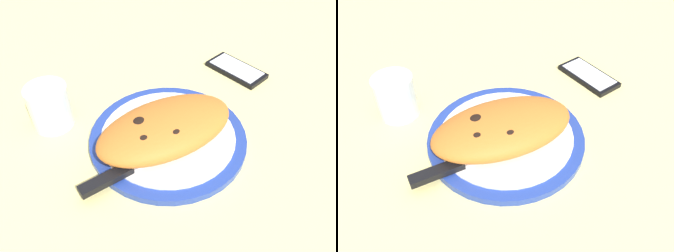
{
  "view_description": "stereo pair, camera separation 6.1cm",
  "coord_description": "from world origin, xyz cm",
  "views": [
    {
      "loc": [
        12.08,
        42.18,
        45.66
      ],
      "look_at": [
        0.0,
        0.0,
        3.63
      ],
      "focal_mm": 37.64,
      "sensor_mm": 36.0,
      "label": 1
    },
    {
      "loc": [
        6.14,
        43.45,
        45.66
      ],
      "look_at": [
        0.0,
        0.0,
        3.63
      ],
      "focal_mm": 37.64,
      "sensor_mm": 36.0,
      "label": 2
    }
  ],
  "objects": [
    {
      "name": "smartphone",
      "position": [
        -20.52,
        -16.34,
        0.56
      ],
      "size": [
        11.55,
        14.28,
        1.16
      ],
      "color": "black",
      "rests_on": "ground_plane"
    },
    {
      "name": "fork",
      "position": [
        -1.11,
        -7.08,
        1.83
      ],
      "size": [
        17.78,
        5.32,
        0.4
      ],
      "color": "silver",
      "rests_on": "plate"
    },
    {
      "name": "water_glass",
      "position": [
        19.36,
        -10.33,
        3.67
      ],
      "size": [
        7.51,
        7.51,
        8.25
      ],
      "color": "silver",
      "rests_on": "ground_plane"
    },
    {
      "name": "calzone",
      "position": [
        0.73,
        1.04,
        4.35
      ],
      "size": [
        27.37,
        19.29,
        5.41
      ],
      "color": "orange",
      "rests_on": "plate"
    },
    {
      "name": "ground_plane",
      "position": [
        0.0,
        0.0,
        -1.5
      ],
      "size": [
        150.0,
        150.0,
        3.0
      ],
      "primitive_type": "cube",
      "color": "#E5D684"
    },
    {
      "name": "knife",
      "position": [
        9.15,
        6.47,
        2.12
      ],
      "size": [
        21.16,
        8.79,
        1.2
      ],
      "color": "silver",
      "rests_on": "plate"
    },
    {
      "name": "plate",
      "position": [
        0.0,
        0.0,
        0.78
      ],
      "size": [
        27.79,
        27.79,
        1.63
      ],
      "color": "#233D99",
      "rests_on": "ground_plane"
    }
  ]
}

